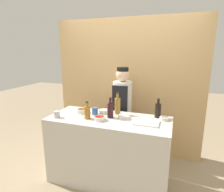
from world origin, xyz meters
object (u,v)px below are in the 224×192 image
Objects in this scene: sauce_bowl_white at (124,116)px; bottle_amber at (87,112)px; bottle_soy at (158,110)px; cup_blue at (95,111)px; chef_center at (122,110)px; cup_steel at (57,114)px; cutting_board at (147,123)px; bottle_wine at (110,110)px; bottle_vinegar at (118,105)px; sauce_bowl_brown at (82,111)px; sauce_bowl_purple at (164,118)px; sauce_bowl_green at (104,111)px; sauce_bowl_red at (100,118)px.

bottle_amber is at bearing -159.44° from sauce_bowl_white.
bottle_soy reaches higher than cup_blue.
cup_steel is at bearing -130.14° from chef_center.
cutting_board is 0.19× the size of chef_center.
sauce_bowl_white is 0.49× the size of cutting_board.
bottle_wine is at bearing -168.99° from sauce_bowl_white.
bottle_vinegar reaches higher than cutting_board.
cup_blue is (-0.25, 0.05, -0.06)m from bottle_wine.
bottle_vinegar is at bearing 29.69° from cup_steel.
chef_center reaches higher than sauce_bowl_brown.
bottle_vinegar is at bearing 24.96° from cup_blue.
bottle_vinegar is at bearing 45.14° from bottle_amber.
sauce_bowl_purple is at bearing 5.57° from cup_blue.
sauce_bowl_red is at bearing -79.04° from sauce_bowl_green.
bottle_vinegar is at bearing 13.28° from sauce_bowl_green.
cup_steel is 1.09m from chef_center.
cup_blue is (-0.10, -0.09, 0.02)m from sauce_bowl_green.
sauce_bowl_white is at bearing -1.85° from cup_blue.
sauce_bowl_brown is 0.64m from sauce_bowl_white.
cup_blue is at bearing -174.43° from sauce_bowl_purple.
sauce_bowl_green is at bearing 15.37° from sauce_bowl_brown.
sauce_bowl_purple is 0.54× the size of bottle_amber.
bottle_vinegar reaches higher than bottle_wine.
cutting_board is at bearing -27.52° from bottle_vinegar.
cutting_board is 0.82m from chef_center.
bottle_wine is 1.19× the size of bottle_amber.
sauce_bowl_brown is 0.47m from bottle_wine.
cutting_board is 0.79m from bottle_amber.
bottle_amber is 0.46m from bottle_vinegar.
sauce_bowl_green reaches higher than sauce_bowl_purple.
sauce_bowl_red is at bearing -51.09° from cup_blue.
bottle_soy is at bearing 27.16° from sauce_bowl_red.
cup_blue reaches higher than sauce_bowl_brown.
bottle_soy is at bearing 23.41° from sauce_bowl_white.
cup_steel reaches higher than cutting_board.
bottle_vinegar is at bearing 76.97° from bottle_wine.
cup_blue is at bearing 82.04° from bottle_amber.
bottle_soy is 2.55× the size of cup_blue.
sauce_bowl_brown is 1.09m from bottle_soy.
sauce_bowl_purple is 1.22× the size of cup_blue.
sauce_bowl_brown is 0.59× the size of bottle_wine.
sauce_bowl_green is at bearing 162.41° from sauce_bowl_white.
cutting_board is at bearing -7.65° from cup_blue.
cutting_board is at bearing 8.63° from cup_steel.
sauce_bowl_brown is 0.62× the size of bottle_soy.
bottle_soy is at bearing -31.03° from chef_center.
sauce_bowl_green is 0.52× the size of bottle_soy.
chef_center reaches higher than bottle_vinegar.
bottle_soy is 3.01× the size of cup_steel.
sauce_bowl_white is at bearing -156.59° from bottle_soy.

